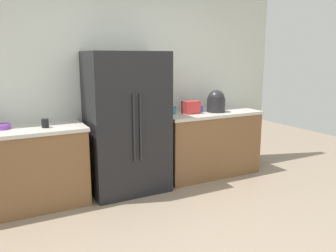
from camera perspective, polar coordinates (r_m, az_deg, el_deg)
The scene contains 11 objects.
ground_plane at distance 3.18m, azimuth 4.26°, elevation -19.83°, with size 9.86×9.86×0.00m, color gray.
kitchen_back_panel at distance 4.49m, azimuth -8.78°, elevation 7.28°, with size 4.93×0.10×2.66m, color silver.
counter_left at distance 4.07m, azimuth -23.13°, elevation -6.63°, with size 1.37×0.61×0.90m.
counter_right at distance 4.87m, azimuth 6.80°, elevation -2.86°, with size 1.43×0.61×0.90m.
refrigerator at distance 4.19m, azimuth -6.87°, elevation 0.47°, with size 0.93×0.66×1.71m.
toaster at distance 4.63m, azimuth 3.81°, elevation 3.15°, with size 0.21×0.16×0.17m, color red.
rice_cooker at distance 4.79m, azimuth 8.01°, elevation 4.04°, with size 0.25×0.25×0.31m.
cup_b at distance 4.60m, azimuth 0.85°, elevation 2.65°, with size 0.08×0.08×0.10m, color teal.
cup_c at distance 4.79m, azimuth 5.30°, elevation 2.87°, with size 0.09×0.09×0.08m, color blue.
cup_d at distance 3.93m, azimuth -19.79°, elevation 0.44°, with size 0.08×0.08×0.10m, color black.
bowl_a at distance 4.04m, azimuth -26.01°, elevation -0.08°, with size 0.18×0.18×0.05m, color purple.
Camera 1 is at (-1.46, -2.29, 1.65)m, focal length 36.60 mm.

